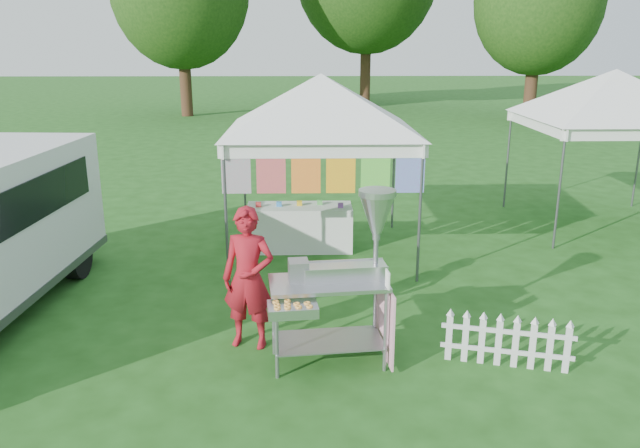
{
  "coord_description": "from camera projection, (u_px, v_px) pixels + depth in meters",
  "views": [
    {
      "loc": [
        -0.25,
        -6.7,
        3.49
      ],
      "look_at": [
        -0.06,
        1.44,
        1.1
      ],
      "focal_mm": 35.0,
      "sensor_mm": 36.0,
      "label": 1
    }
  ],
  "objects": [
    {
      "name": "picket_fence",
      "position": [
        507.0,
        343.0,
        6.89
      ],
      "size": [
        1.4,
        0.4,
        0.56
      ],
      "rotation": [
        0.0,
        0.0,
        -0.26
      ],
      "color": "silver",
      "rests_on": "ground"
    },
    {
      "name": "donut_cart",
      "position": [
        347.0,
        265.0,
        6.75
      ],
      "size": [
        1.42,
        1.1,
        1.97
      ],
      "rotation": [
        0.0,
        0.0,
        0.11
      ],
      "color": "gray",
      "rests_on": "ground"
    },
    {
      "name": "tree_right",
      "position": [
        539.0,
        1.0,
        27.27
      ],
      "size": [
        5.6,
        5.6,
        8.42
      ],
      "color": "#3E2816",
      "rests_on": "ground"
    },
    {
      "name": "vendor",
      "position": [
        248.0,
        278.0,
        7.23
      ],
      "size": [
        0.69,
        0.53,
        1.7
      ],
      "primitive_type": "imported",
      "rotation": [
        0.0,
        0.0,
        -0.22
      ],
      "color": "maroon",
      "rests_on": "ground"
    },
    {
      "name": "canopy_right",
      "position": [
        617.0,
        69.0,
        11.48
      ],
      "size": [
        4.24,
        4.24,
        3.45
      ],
      "color": "#59595E",
      "rests_on": "ground"
    },
    {
      "name": "display_table",
      "position": [
        300.0,
        227.0,
        10.81
      ],
      "size": [
        1.8,
        0.7,
        0.77
      ],
      "primitive_type": "cube",
      "color": "white",
      "rests_on": "ground"
    },
    {
      "name": "canopy_main",
      "position": [
        321.0,
        74.0,
        9.92
      ],
      "size": [
        4.24,
        4.24,
        3.45
      ],
      "color": "#59595E",
      "rests_on": "ground"
    },
    {
      "name": "ground",
      "position": [
        328.0,
        347.0,
        7.41
      ],
      "size": [
        120.0,
        120.0,
        0.0
      ],
      "primitive_type": "plane",
      "color": "#1E4A15",
      "rests_on": "ground"
    }
  ]
}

